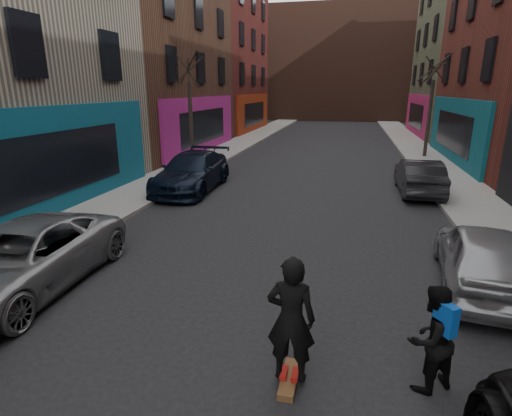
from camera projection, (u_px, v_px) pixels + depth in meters
The scene contains 12 objects.
sidewalk_left at pixel (248, 139), 32.24m from camera, with size 2.50×84.00×0.13m, color gray.
sidewalk_right at pixel (411, 144), 29.53m from camera, with size 2.50×84.00×0.13m, color gray.
building_far at pixel (341, 65), 53.15m from camera, with size 40.00×10.00×14.00m, color #47281E.
tree_left_far at pixel (190, 101), 20.09m from camera, with size 2.00×2.00×6.50m, color black, non-canonical shape.
tree_right_far at pixel (431, 97), 22.95m from camera, with size 2.00×2.00×6.80m, color black, non-canonical shape.
parked_left_far at pixel (22, 259), 8.13m from camera, with size 2.26×4.91×1.36m, color gray.
parked_left_end at pixel (192, 172), 16.29m from camera, with size 2.11×5.19×1.51m, color black.
parked_right_far at pixel (483, 256), 8.23m from camera, with size 1.63×4.05×1.38m, color #989AA0.
parked_right_end at pixel (419, 176), 15.73m from camera, with size 1.44×4.13×1.36m, color black.
skateboard at pixel (289, 379), 5.67m from camera, with size 0.22×0.80×0.10m, color brown.
skateboarder at pixel (291, 319), 5.39m from camera, with size 0.67×0.44×1.83m, color black.
pedestrian at pixel (431, 338), 5.37m from camera, with size 0.96×0.92×1.55m.
Camera 1 is at (1.75, -1.49, 4.01)m, focal length 28.00 mm.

